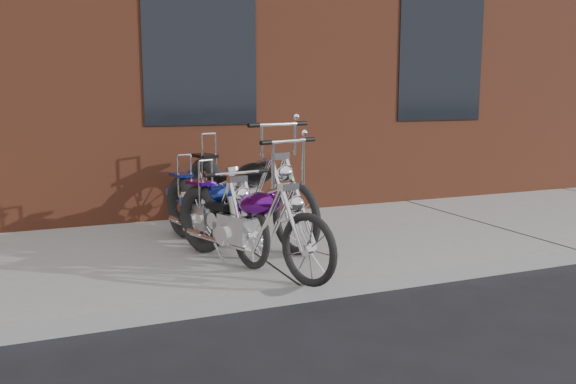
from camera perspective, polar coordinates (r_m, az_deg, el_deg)
name	(u,v)px	position (r m, az deg, el deg)	size (l,w,h in m)	color
ground	(300,303)	(5.02, 1.14, -10.38)	(120.00, 120.00, 0.00)	black
sidewalk	(242,251)	(6.34, -4.34, -5.51)	(22.00, 3.00, 0.15)	gray
chopper_purple	(246,225)	(5.43, -3.93, -3.10)	(0.85, 1.99, 1.17)	black
chopper_blue	(211,213)	(6.03, -7.24, -1.98)	(0.62, 2.05, 0.90)	black
chopper_third	(243,196)	(6.55, -4.25, -0.36)	(0.83, 2.43, 1.26)	black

